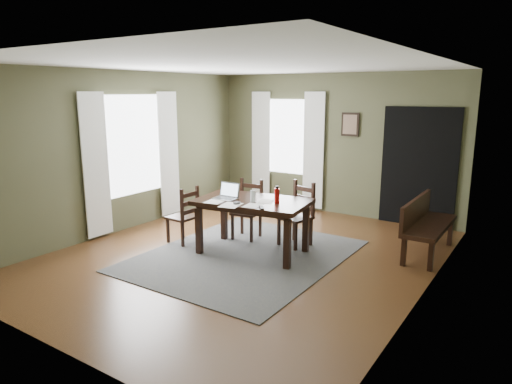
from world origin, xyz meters
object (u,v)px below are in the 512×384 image
Objects in this scene: chair_end at (184,216)px; laptop at (227,194)px; chair_back_left at (248,210)px; dining_table at (253,206)px; chair_back_right at (298,215)px; water_bottle at (277,195)px; bench at (425,221)px.

laptop reaches higher than chair_end.
laptop is (0.11, -0.70, 0.40)m from chair_back_left.
dining_table is 1.74× the size of chair_back_right.
laptop is at bearing 98.94° from chair_end.
chair_end is 0.92× the size of chair_back_right.
chair_end is at bearing -177.28° from dining_table.
chair_back_right is at bearing 46.13° from laptop.
dining_table is at bearing -178.74° from water_bottle.
chair_back_right is at bearing 123.45° from chair_end.
water_bottle is at bearing -6.74° from dining_table.
water_bottle is at bearing -40.77° from chair_back_left.
bench is (3.26, 1.57, 0.05)m from chair_end.
dining_table is 2.52m from bench.
chair_end is 0.89m from laptop.
chair_end reaches higher than dining_table.
dining_table is 1.81× the size of chair_back_left.
bench is (1.74, 0.67, 0.01)m from chair_back_right.
dining_table is at bearing 122.64° from bench.
water_bottle is (0.40, 0.01, 0.21)m from dining_table.
chair_end is 2.64× the size of laptop.
chair_back_right is at bearing -0.52° from chair_back_left.
bench is at bearing 38.18° from water_bottle.
chair_back_right is 0.67× the size of bench.
chair_back_right is 2.87× the size of laptop.
chair_back_left is 1.14m from water_bottle.
dining_table is at bearing -58.40° from chair_back_left.
chair_back_right reaches higher than chair_end.
chair_back_left is at bearing 97.30° from laptop.
laptop reaches higher than chair_back_right.
laptop is 1.39× the size of water_bottle.
water_bottle is (0.77, 0.14, 0.05)m from laptop.
chair_end is at bearing -171.71° from water_bottle.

